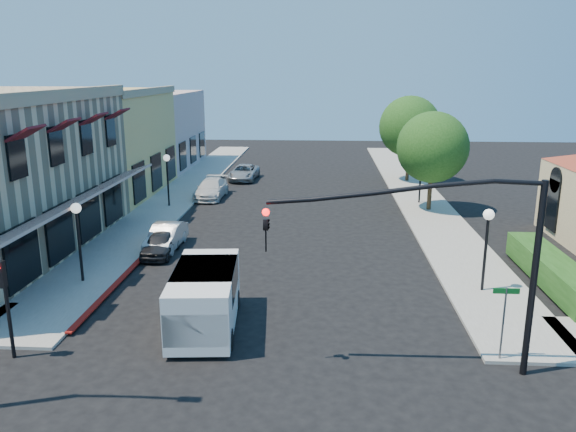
# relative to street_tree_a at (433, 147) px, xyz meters

# --- Properties ---
(ground) EXTENTS (120.00, 120.00, 0.00)m
(ground) POSITION_rel_street_tree_a_xyz_m (-8.80, -22.00, -4.19)
(ground) COLOR black
(ground) RESTS_ON ground
(sidewalk_left) EXTENTS (3.50, 50.00, 0.12)m
(sidewalk_left) POSITION_rel_street_tree_a_xyz_m (-17.55, 5.00, -4.13)
(sidewalk_left) COLOR gray
(sidewalk_left) RESTS_ON ground
(sidewalk_right) EXTENTS (3.50, 50.00, 0.12)m
(sidewalk_right) POSITION_rel_street_tree_a_xyz_m (-0.05, 5.00, -4.13)
(sidewalk_right) COLOR gray
(sidewalk_right) RESTS_ON ground
(curb_red_strip) EXTENTS (0.25, 10.00, 0.06)m
(curb_red_strip) POSITION_rel_street_tree_a_xyz_m (-15.70, -14.00, -4.19)
(curb_red_strip) COLOR maroon
(curb_red_strip) RESTS_ON ground
(yellow_stucco_building) EXTENTS (10.00, 12.00, 7.60)m
(yellow_stucco_building) POSITION_rel_street_tree_a_xyz_m (-24.30, 4.00, -0.39)
(yellow_stucco_building) COLOR #E3BE66
(yellow_stucco_building) RESTS_ON ground
(pink_stucco_building) EXTENTS (10.00, 12.00, 7.00)m
(pink_stucco_building) POSITION_rel_street_tree_a_xyz_m (-24.30, 16.00, -0.69)
(pink_stucco_building) COLOR #BD9A8F
(pink_stucco_building) RESTS_ON ground
(hedge) EXTENTS (1.40, 8.00, 1.10)m
(hedge) POSITION_rel_street_tree_a_xyz_m (2.90, -13.00, -4.19)
(hedge) COLOR #1B4513
(hedge) RESTS_ON ground
(street_tree_a) EXTENTS (4.56, 4.56, 6.48)m
(street_tree_a) POSITION_rel_street_tree_a_xyz_m (0.00, 0.00, 0.00)
(street_tree_a) COLOR black
(street_tree_a) RESTS_ON ground
(street_tree_b) EXTENTS (4.94, 4.94, 7.02)m
(street_tree_b) POSITION_rel_street_tree_a_xyz_m (0.00, 10.00, 0.35)
(street_tree_b) COLOR black
(street_tree_b) RESTS_ON ground
(signal_mast_arm) EXTENTS (8.01, 0.39, 6.00)m
(signal_mast_arm) POSITION_rel_street_tree_a_xyz_m (-2.94, -20.50, -0.11)
(signal_mast_arm) COLOR black
(signal_mast_arm) RESTS_ON ground
(secondary_signal) EXTENTS (0.28, 0.42, 3.32)m
(secondary_signal) POSITION_rel_street_tree_a_xyz_m (-16.80, -20.59, -1.88)
(secondary_signal) COLOR black
(secondary_signal) RESTS_ON ground
(street_name_sign) EXTENTS (0.80, 0.06, 2.50)m
(street_name_sign) POSITION_rel_street_tree_a_xyz_m (-1.30, -19.80, -2.50)
(street_name_sign) COLOR #595B5E
(street_name_sign) RESTS_ON ground
(lamppost_left_near) EXTENTS (0.44, 0.44, 3.57)m
(lamppost_left_near) POSITION_rel_street_tree_a_xyz_m (-17.30, -14.00, -1.46)
(lamppost_left_near) COLOR black
(lamppost_left_near) RESTS_ON ground
(lamppost_left_far) EXTENTS (0.44, 0.44, 3.57)m
(lamppost_left_far) POSITION_rel_street_tree_a_xyz_m (-17.30, 0.00, -1.46)
(lamppost_left_far) COLOR black
(lamppost_left_far) RESTS_ON ground
(lamppost_right_near) EXTENTS (0.44, 0.44, 3.57)m
(lamppost_right_near) POSITION_rel_street_tree_a_xyz_m (-0.30, -14.00, -1.46)
(lamppost_right_near) COLOR black
(lamppost_right_near) RESTS_ON ground
(lamppost_right_far) EXTENTS (0.44, 0.44, 3.57)m
(lamppost_right_far) POSITION_rel_street_tree_a_xyz_m (-0.30, 2.00, -1.46)
(lamppost_right_far) COLOR black
(lamppost_right_far) RESTS_ON ground
(white_van) EXTENTS (2.52, 5.07, 2.17)m
(white_van) POSITION_rel_street_tree_a_xyz_m (-11.08, -18.03, -2.94)
(white_van) COLOR silver
(white_van) RESTS_ON ground
(parked_car_a) EXTENTS (1.44, 3.48, 1.18)m
(parked_car_a) POSITION_rel_street_tree_a_xyz_m (-15.00, -10.00, -3.60)
(parked_car_a) COLOR black
(parked_car_a) RESTS_ON ground
(parked_car_b) EXTENTS (1.47, 3.93, 1.28)m
(parked_car_b) POSITION_rel_street_tree_a_xyz_m (-15.00, -9.00, -3.55)
(parked_car_b) COLOR silver
(parked_car_b) RESTS_ON ground
(parked_car_c) EXTENTS (2.05, 4.70, 1.34)m
(parked_car_c) POSITION_rel_street_tree_a_xyz_m (-15.00, 3.00, -3.52)
(parked_car_c) COLOR silver
(parked_car_c) RESTS_ON ground
(parked_car_d) EXTENTS (2.35, 4.66, 1.26)m
(parked_car_d) POSITION_rel_street_tree_a_xyz_m (-13.60, 10.00, -3.56)
(parked_car_d) COLOR #999A9E
(parked_car_d) RESTS_ON ground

